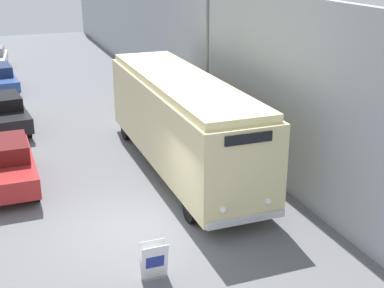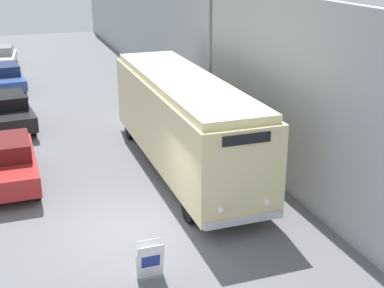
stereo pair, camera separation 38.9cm
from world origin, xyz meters
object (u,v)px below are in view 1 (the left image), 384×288
streetlamp (207,38)px  parked_car_mid (3,113)px  vintage_bus (181,119)px  sign_board (154,261)px  parked_car_near (7,164)px

streetlamp → parked_car_mid: bearing=142.4°
vintage_bus → parked_car_mid: bearing=130.0°
sign_board → parked_car_mid: bearing=102.5°
sign_board → streetlamp: streetlamp is taller
parked_car_near → parked_car_mid: bearing=88.3°
parked_car_near → parked_car_mid: (0.13, 6.44, -0.01)m
streetlamp → parked_car_near: size_ratio=1.57×
streetlamp → parked_car_near: streetlamp is taller
streetlamp → parked_car_near: bearing=-175.3°
vintage_bus → parked_car_mid: 9.40m
parked_car_mid → parked_car_near: bearing=-96.7°
streetlamp → parked_car_mid: size_ratio=1.54×
parked_car_near → streetlamp: bearing=4.1°
parked_car_mid → streetlamp: bearing=-43.2°
sign_board → streetlamp: 9.86m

